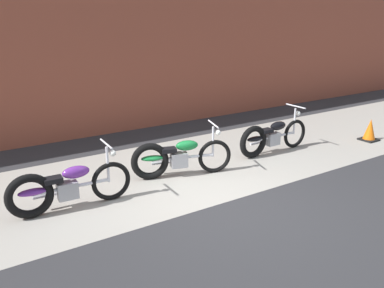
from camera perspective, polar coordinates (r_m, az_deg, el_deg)
The scene contains 7 objects.
ground_plane at distance 6.77m, azimuth 4.11°, elevation -8.54°, with size 80.00×80.00×0.00m, color #2D2D30.
sidewalk_slab at distance 8.11m, azimuth -3.28°, elevation -3.88°, with size 36.00×3.50×0.01m, color #9E998E.
brick_building_wall at distance 10.68m, azimuth -13.17°, elevation 17.31°, with size 36.00×0.50×5.95m, color brown.
motorcycle_purple at distance 6.70m, azimuth -18.08°, elevation -5.97°, with size 2.01×0.58×1.03m.
motorcycle_green at distance 7.70m, azimuth -2.43°, elevation -1.92°, with size 1.95×0.81×1.03m.
motorcycle_black at distance 9.16m, azimuth 11.05°, elevation 1.02°, with size 2.01×0.58×1.03m.
traffic_cone at distance 10.95m, azimuth 24.07°, elevation 1.73°, with size 0.40×0.40×0.55m.
Camera 1 is at (-3.66, -4.83, 3.02)m, focal length 37.31 mm.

